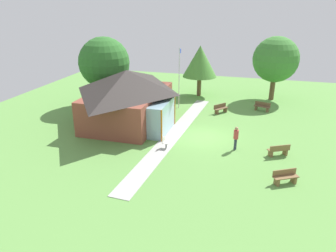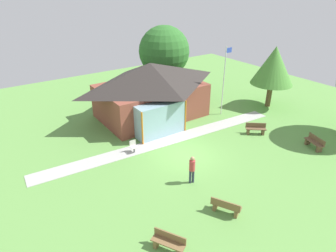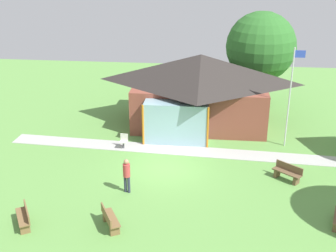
% 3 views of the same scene
% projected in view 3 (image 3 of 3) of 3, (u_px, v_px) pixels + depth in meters
% --- Properties ---
extents(ground_plane, '(44.00, 44.00, 0.00)m').
position_uv_depth(ground_plane, '(166.00, 169.00, 23.68)').
color(ground_plane, '#609947').
extents(pavilion, '(9.35, 7.29, 4.59)m').
position_uv_depth(pavilion, '(199.00, 88.00, 28.78)').
color(pavilion, brown).
rests_on(pavilion, ground_plane).
extents(footpath, '(19.10, 2.47, 0.03)m').
position_uv_depth(footpath, '(171.00, 150.00, 25.82)').
color(footpath, '#ADADA8').
rests_on(footpath, ground_plane).
extents(flagpole, '(0.64, 0.08, 5.85)m').
position_uv_depth(flagpole, '(291.00, 94.00, 25.15)').
color(flagpole, silver).
rests_on(flagpole, ground_plane).
extents(bench_front_center, '(1.10, 1.53, 0.84)m').
position_uv_depth(bench_front_center, '(110.00, 219.00, 18.67)').
color(bench_front_center, brown).
rests_on(bench_front_center, ground_plane).
extents(bench_mid_right, '(1.44, 1.29, 0.84)m').
position_uv_depth(bench_mid_right, '(287.00, 173.00, 22.43)').
color(bench_mid_right, brown).
rests_on(bench_mid_right, ground_plane).
extents(bench_front_left, '(1.13, 1.52, 0.84)m').
position_uv_depth(bench_front_left, '(24.00, 217.00, 18.80)').
color(bench_front_left, brown).
rests_on(bench_front_left, ground_plane).
extents(patio_chair_west, '(0.47, 0.47, 0.86)m').
position_uv_depth(patio_chair_west, '(124.00, 142.00, 25.90)').
color(patio_chair_west, beige).
rests_on(patio_chair_west, ground_plane).
extents(visitor_strolling_lawn, '(0.34, 0.34, 1.74)m').
position_uv_depth(visitor_strolling_lawn, '(127.00, 173.00, 21.10)').
color(visitor_strolling_lawn, '#2D3347').
rests_on(visitor_strolling_lawn, ground_plane).
extents(tree_behind_pavilion_right, '(4.94, 4.94, 6.76)m').
position_uv_depth(tree_behind_pavilion_right, '(261.00, 47.00, 31.52)').
color(tree_behind_pavilion_right, brown).
rests_on(tree_behind_pavilion_right, ground_plane).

